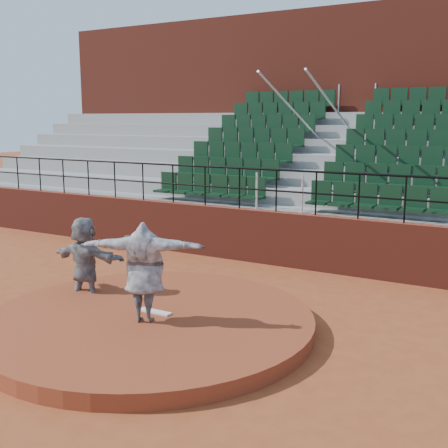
{
  "coord_description": "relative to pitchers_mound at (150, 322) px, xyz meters",
  "views": [
    {
      "loc": [
        5.55,
        -7.13,
        3.48
      ],
      "look_at": [
        0.0,
        2.5,
        1.4
      ],
      "focal_mm": 45.0,
      "sensor_mm": 36.0,
      "label": 1
    }
  ],
  "objects": [
    {
      "name": "pitchers_mound",
      "position": [
        0.0,
        0.0,
        0.0
      ],
      "size": [
        5.5,
        5.5,
        0.25
      ],
      "primitive_type": "cylinder",
      "color": "brown",
      "rests_on": "ground"
    },
    {
      "name": "pitching_rubber",
      "position": [
        0.0,
        0.15,
        0.14
      ],
      "size": [
        0.6,
        0.15,
        0.03
      ],
      "primitive_type": "cube",
      "color": "white",
      "rests_on": "pitchers_mound"
    },
    {
      "name": "wall_railing",
      "position": [
        0.0,
        5.0,
        1.9
      ],
      "size": [
        24.04,
        0.05,
        1.03
      ],
      "color": "black",
      "rests_on": "boundary_wall"
    },
    {
      "name": "pitcher",
      "position": [
        0.09,
        -0.23,
        0.94
      ],
      "size": [
        2.07,
        1.28,
        1.64
      ],
      "primitive_type": "imported",
      "rotation": [
        0.0,
        0.0,
        3.54
      ],
      "color": "black",
      "rests_on": "pitchers_mound"
    },
    {
      "name": "ground",
      "position": [
        0.0,
        0.0,
        -0.12
      ],
      "size": [
        90.0,
        90.0,
        0.0
      ],
      "primitive_type": "plane",
      "color": "brown",
      "rests_on": "ground"
    },
    {
      "name": "seating_deck",
      "position": [
        0.0,
        8.65,
        1.32
      ],
      "size": [
        24.0,
        5.97,
        4.63
      ],
      "color": "gray",
      "rests_on": "ground"
    },
    {
      "name": "fielder",
      "position": [
        -1.89,
        0.5,
        0.72
      ],
      "size": [
        1.6,
        0.62,
        1.68
      ],
      "primitive_type": "imported",
      "rotation": [
        0.0,
        0.0,
        3.22
      ],
      "color": "black",
      "rests_on": "ground"
    },
    {
      "name": "press_box_facade",
      "position": [
        0.0,
        12.6,
        3.43
      ],
      "size": [
        24.0,
        3.0,
        7.1
      ],
      "primitive_type": "cube",
      "color": "maroon",
      "rests_on": "ground"
    },
    {
      "name": "boundary_wall",
      "position": [
        0.0,
        5.0,
        0.53
      ],
      "size": [
        24.0,
        0.3,
        1.3
      ],
      "primitive_type": "cube",
      "color": "maroon",
      "rests_on": "ground"
    }
  ]
}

